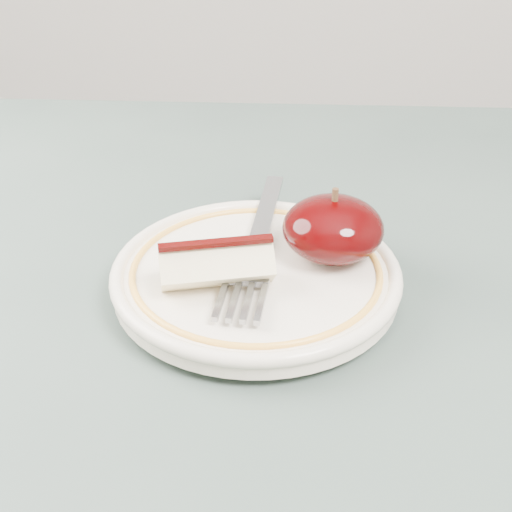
{
  "coord_description": "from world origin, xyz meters",
  "views": [
    {
      "loc": [
        0.02,
        -0.27,
        1.01
      ],
      "look_at": [
        -0.0,
        0.1,
        0.78
      ],
      "focal_mm": 50.0,
      "sensor_mm": 36.0,
      "label": 1
    }
  ],
  "objects": [
    {
      "name": "plate",
      "position": [
        -0.0,
        0.1,
        0.76
      ],
      "size": [
        0.18,
        0.18,
        0.02
      ],
      "color": "beige",
      "rests_on": "table"
    },
    {
      "name": "apple_half",
      "position": [
        0.05,
        0.12,
        0.79
      ],
      "size": [
        0.06,
        0.06,
        0.05
      ],
      "color": "black",
      "rests_on": "plate"
    },
    {
      "name": "apple_wedge",
      "position": [
        -0.02,
        0.08,
        0.78
      ],
      "size": [
        0.07,
        0.04,
        0.03
      ],
      "rotation": [
        0.0,
        0.0,
        0.23
      ],
      "color": "beige",
      "rests_on": "plate"
    },
    {
      "name": "fork",
      "position": [
        -0.0,
        0.12,
        0.77
      ],
      "size": [
        0.04,
        0.18,
        0.0
      ],
      "rotation": [
        0.0,
        0.0,
        1.48
      ],
      "color": "gray",
      "rests_on": "plate"
    }
  ]
}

